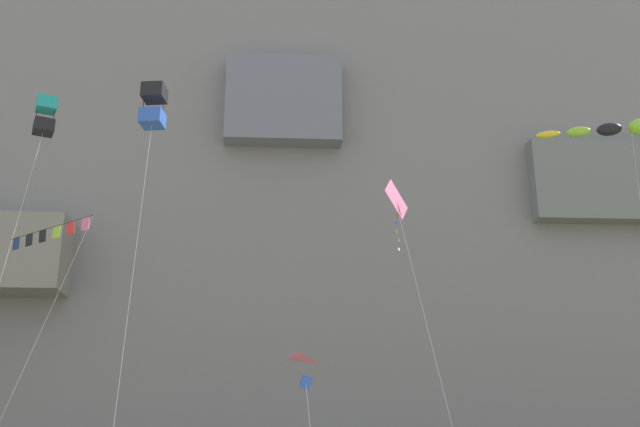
{
  "coord_description": "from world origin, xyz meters",
  "views": [
    {
      "loc": [
        -0.07,
        -4.0,
        3.88
      ],
      "look_at": [
        1.55,
        25.31,
        13.79
      ],
      "focal_mm": 42.2,
      "sensor_mm": 36.0,
      "label": 1
    }
  ],
  "objects": [
    {
      "name": "kite_windsock_upper_right",
      "position": [
        18.43,
        33.48,
        21.85
      ],
      "size": [
        6.23,
        3.27,
        22.31
      ],
      "color": "#8CCC33",
      "rests_on": "ground"
    },
    {
      "name": "kite_box_far_left",
      "position": [
        -5.68,
        25.71,
        18.7
      ],
      "size": [
        1.08,
        6.46,
        19.69
      ],
      "color": "black",
      "rests_on": "ground"
    },
    {
      "name": "kite_banner_upper_mid",
      "position": [
        -10.51,
        28.92,
        13.47
      ],
      "size": [
        4.79,
        4.35,
        14.15
      ],
      "color": "black",
      "rests_on": "ground"
    },
    {
      "name": "kite_diamond_high_center",
      "position": [
        4.65,
        24.18,
        13.53
      ],
      "size": [
        3.17,
        1.96,
        14.94
      ],
      "color": "pink",
      "rests_on": "ground"
    },
    {
      "name": "kite_delta_low_center",
      "position": [
        1.6,
        27.12,
        7.18
      ],
      "size": [
        1.61,
        4.58,
        7.45
      ],
      "color": "pink",
      "rests_on": "ground"
    },
    {
      "name": "cliff_face",
      "position": [
        -0.0,
        63.73,
        29.16
      ],
      "size": [
        180.0,
        28.84,
        58.35
      ],
      "color": "gray",
      "rests_on": "ground"
    },
    {
      "name": "kite_box_mid_center",
      "position": [
        -9.9,
        24.75,
        17.63
      ],
      "size": [
        1.05,
        5.77,
        18.47
      ],
      "color": "teal",
      "rests_on": "ground"
    }
  ]
}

